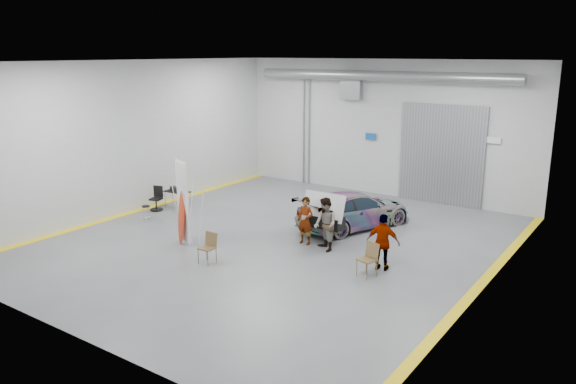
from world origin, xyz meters
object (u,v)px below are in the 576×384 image
Objects in this scene: folding_chair_near at (207,254)px; shop_stool at (146,214)px; folding_chair_far at (367,266)px; surfboard_display at (184,209)px; person_a at (305,221)px; office_chair at (157,200)px; person_b at (325,224)px; sedan_car at (354,210)px; person_c at (383,242)px; work_table at (177,191)px.

folding_chair_near is 1.51× the size of shop_stool.
folding_chair_near is 4.85m from folding_chair_far.
surfboard_display is at bearing 154.14° from folding_chair_near.
folding_chair_near is 0.96× the size of folding_chair_far.
person_a is at bearing 171.79° from folding_chair_far.
folding_chair_far is at bearing -23.88° from office_chair.
shop_stool is (-7.26, -1.13, -0.57)m from person_b.
sedan_car is 2.66× the size of person_c.
person_a is 0.90m from person_b.
surfboard_display reaches higher than person_b.
person_b is 1.60× the size of work_table.
person_c reaches higher than sedan_car.
person_c is at bearing 35.71° from surfboard_display.
person_a is 0.54× the size of surfboard_display.
shop_stool is at bearing 157.99° from folding_chair_near.
sedan_car is 2.59× the size of person_b.
surfboard_display is 3.07× the size of folding_chair_far.
office_chair is (-7.22, 0.03, -0.39)m from person_a.
person_b is at bearing -17.64° from office_chair.
shop_stool is 0.64× the size of office_chair.
folding_chair_far reaches higher than shop_stool.
surfboard_display reaches higher than person_c.
person_c is 1.76× the size of office_chair.
work_table is at bearing 174.39° from person_a.
work_table is 1.14× the size of office_chair.
sedan_car is 2.63m from person_a.
sedan_car is at bearing -60.77° from person_c.
office_chair is (-7.68, -2.55, -0.24)m from sedan_car.
person_c is 1.74× the size of folding_chair_far.
sedan_car is 4.85× the size of folding_chair_near.
folding_chair_near is at bearing -113.67° from person_a.
folding_chair_near is (1.79, -0.83, -0.93)m from surfboard_display.
person_b is 2.83× the size of shop_stool.
sedan_car is 2.81× the size of person_a.
folding_chair_near is at bearing -36.59° from work_table.
sedan_car reaches higher than shop_stool.
work_table is at bearing -153.03° from person_b.
person_c is (3.14, -0.64, 0.04)m from person_a.
sedan_car is 4.64× the size of folding_chair_far.
folding_chair_far is at bearing 67.98° from person_c.
folding_chair_far is 10.18m from work_table.
shop_stool is at bearing -136.72° from person_b.
person_b is 8.12m from office_chair.
person_b is 2.31m from person_c.
sedan_car is 6.11m from folding_chair_near.
person_c is 10.40m from office_chair.
folding_chair_near is 6.58m from office_chair.
person_a is at bearing -22.08° from person_c.
surfboard_display reaches higher than office_chair.
person_c is 9.56m from shop_stool.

